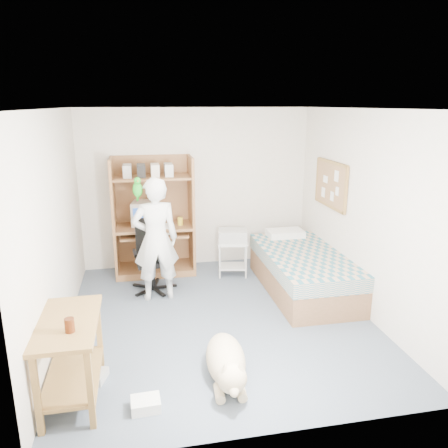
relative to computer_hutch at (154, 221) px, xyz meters
name	(u,v)px	position (x,y,z in m)	size (l,w,h in m)	color
floor	(219,318)	(0.70, -1.74, -0.82)	(4.00, 4.00, 0.00)	#4A5665
wall_back	(196,189)	(0.70, 0.26, 0.43)	(3.60, 0.02, 2.50)	beige
wall_right	(363,213)	(2.50, -1.74, 0.43)	(0.02, 4.00, 2.50)	beige
wall_left	(55,229)	(-1.10, -1.74, 0.43)	(0.02, 4.00, 2.50)	beige
ceiling	(219,109)	(0.70, -1.74, 1.68)	(3.60, 4.00, 0.02)	white
computer_hutch	(154,221)	(0.00, 0.00, 0.00)	(1.20, 0.63, 1.80)	brown
bed	(302,271)	(2.00, -1.12, -0.53)	(1.02, 2.02, 0.66)	brown
side_desk	(70,347)	(-0.85, -2.94, -0.33)	(0.50, 1.00, 0.75)	brown
corkboard	(331,184)	(2.47, -0.84, 0.63)	(0.04, 0.94, 0.66)	brown
office_chair	(152,265)	(-0.07, -0.68, -0.46)	(0.56, 0.56, 1.00)	black
person	(156,239)	(-0.01, -0.98, 0.01)	(0.60, 0.40, 1.66)	white
parrot	(138,188)	(-0.21, -0.97, 0.70)	(0.12, 0.21, 0.34)	#148914
dog	(226,362)	(0.54, -2.96, -0.63)	(0.42, 1.16, 0.44)	#CEB18A
printer_cart	(233,253)	(1.16, -0.37, -0.46)	(0.51, 0.44, 0.54)	silver
printer	(233,236)	(1.16, -0.37, -0.19)	(0.42, 0.32, 0.18)	#A4A49F
crt_monitor	(146,213)	(-0.12, 0.01, 0.13)	(0.44, 0.46, 0.36)	beige
keyboard	(157,233)	(0.04, -0.16, -0.15)	(0.45, 0.16, 0.03)	beige
pencil_cup	(180,221)	(0.40, -0.09, 0.00)	(0.08, 0.08, 0.12)	gold
drink_glass	(70,325)	(-0.80, -3.14, -0.01)	(0.08, 0.08, 0.12)	#441C0A
floor_box_a	(146,404)	(-0.23, -3.24, -0.77)	(0.25, 0.20, 0.10)	white
floor_box_b	(96,376)	(-0.68, -2.73, -0.78)	(0.18, 0.22, 0.08)	#ABABA6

